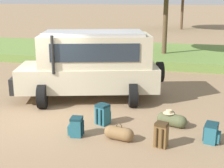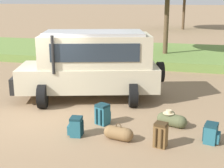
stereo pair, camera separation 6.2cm
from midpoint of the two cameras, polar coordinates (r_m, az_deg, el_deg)
ground_plane at (r=10.02m, az=-13.11°, el=-5.82°), size 320.00×320.00×0.00m
grass_bank at (r=19.84m, az=1.36°, el=5.78°), size 120.00×7.00×0.44m
safari_vehicle at (r=11.20m, az=-3.59°, el=3.73°), size 5.46×3.57×2.44m
backpack_beside_front_wheel at (r=8.41m, az=17.91°, el=-8.58°), size 0.46×0.45×0.51m
backpack_cluster_center at (r=8.43m, az=-6.41°, el=-7.78°), size 0.43×0.36×0.53m
backpack_near_rear_wheel at (r=9.13m, az=-1.52°, el=-5.55°), size 0.45×0.48×0.61m
backpack_outermost at (r=7.88m, az=9.12°, el=-9.21°), size 0.36×0.40×0.64m
duffel_bag_low_black_case at (r=9.17m, az=11.04°, el=-6.46°), size 0.87×0.52×0.47m
duffel_bag_soft_canvas at (r=8.19m, az=1.42°, el=-9.00°), size 0.81×0.44×0.46m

